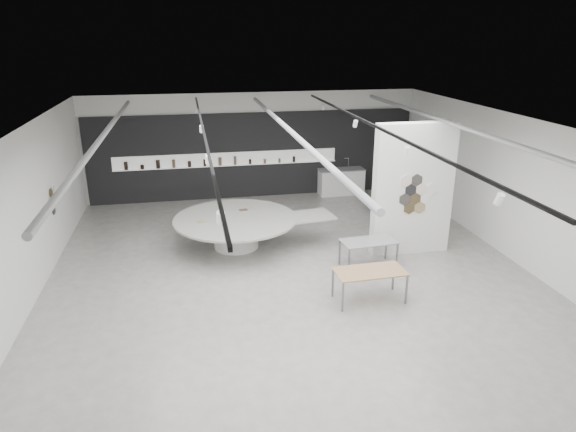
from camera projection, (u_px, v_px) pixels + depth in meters
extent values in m
cube|color=#A19D98|center=(293.00, 278.00, 12.83)|extent=(12.00, 14.00, 0.01)
cube|color=silver|center=(293.00, 126.00, 11.54)|extent=(12.00, 14.00, 0.01)
cube|color=white|center=(254.00, 145.00, 18.66)|extent=(12.00, 0.01, 3.80)
cube|color=white|center=(420.00, 402.00, 5.72)|extent=(12.00, 0.01, 3.80)
cube|color=white|center=(520.00, 191.00, 13.28)|extent=(0.01, 14.00, 3.80)
cube|color=white|center=(22.00, 223.00, 11.10)|extent=(0.01, 14.00, 3.80)
cylinder|color=#939396|center=(102.00, 136.00, 11.30)|extent=(0.12, 12.00, 0.12)
cylinder|color=#939396|center=(289.00, 130.00, 12.07)|extent=(0.12, 12.00, 0.12)
cylinder|color=#939396|center=(453.00, 124.00, 12.83)|extent=(0.12, 12.00, 0.12)
cube|color=black|center=(204.00, 133.00, 11.22)|extent=(0.05, 13.00, 0.06)
cylinder|color=white|center=(221.00, 217.00, 6.66)|extent=(0.11, 0.18, 0.21)
cylinder|color=white|center=(208.00, 159.00, 9.71)|extent=(0.11, 0.18, 0.21)
cylinder|color=white|center=(202.00, 129.00, 12.75)|extent=(0.11, 0.18, 0.21)
cylinder|color=white|center=(198.00, 110.00, 15.80)|extent=(0.11, 0.18, 0.21)
cube|color=black|center=(377.00, 127.00, 11.94)|extent=(0.05, 13.00, 0.06)
cylinder|color=white|center=(499.00, 199.00, 7.39)|extent=(0.11, 0.18, 0.21)
cylinder|color=white|center=(406.00, 150.00, 10.43)|extent=(0.11, 0.18, 0.21)
cylinder|color=white|center=(355.00, 124.00, 13.48)|extent=(0.11, 0.18, 0.21)
cylinder|color=white|center=(323.00, 107.00, 16.53)|extent=(0.11, 0.18, 0.21)
cylinder|color=black|center=(54.00, 210.00, 13.60)|extent=(0.03, 0.28, 0.28)
cylinder|color=silver|center=(56.00, 207.00, 13.84)|extent=(0.03, 0.28, 0.28)
cylinder|color=black|center=(54.00, 200.00, 13.64)|extent=(0.03, 0.28, 0.28)
cylinder|color=#99855D|center=(51.00, 203.00, 13.40)|extent=(0.03, 0.28, 0.28)
cylinder|color=#4D4026|center=(51.00, 193.00, 13.44)|extent=(0.03, 0.28, 0.28)
cylinder|color=white|center=(53.00, 190.00, 13.68)|extent=(0.03, 0.28, 0.28)
cube|color=black|center=(255.00, 155.00, 18.71)|extent=(11.80, 0.10, 3.10)
cube|color=white|center=(227.00, 159.00, 18.49)|extent=(8.00, 0.06, 0.46)
cube|color=white|center=(228.00, 165.00, 18.51)|extent=(8.00, 0.18, 0.02)
cylinder|color=black|center=(126.00, 166.00, 17.82)|extent=(0.13, 0.13, 0.29)
cylinder|color=black|center=(142.00, 167.00, 17.94)|extent=(0.13, 0.13, 0.15)
cylinder|color=black|center=(158.00, 164.00, 18.01)|extent=(0.14, 0.14, 0.30)
cylinder|color=brown|center=(174.00, 163.00, 18.11)|extent=(0.12, 0.12, 0.29)
cylinder|color=black|center=(189.00, 164.00, 18.23)|extent=(0.12, 0.12, 0.21)
cylinder|color=black|center=(205.00, 163.00, 18.32)|extent=(0.10, 0.10, 0.25)
cylinder|color=brown|center=(220.00, 161.00, 18.41)|extent=(0.12, 0.12, 0.30)
cylinder|color=brown|center=(235.00, 160.00, 18.50)|extent=(0.10, 0.10, 0.31)
cylinder|color=black|center=(250.00, 162.00, 18.63)|extent=(0.09, 0.09, 0.17)
cylinder|color=brown|center=(265.00, 161.00, 18.73)|extent=(0.10, 0.10, 0.16)
cylinder|color=brown|center=(279.00, 161.00, 18.83)|extent=(0.09, 0.09, 0.15)
cylinder|color=black|center=(294.00, 159.00, 18.92)|extent=(0.09, 0.09, 0.21)
cube|color=white|center=(413.00, 190.00, 13.78)|extent=(2.20, 0.35, 3.60)
cylinder|color=#4D4026|center=(415.00, 199.00, 13.67)|extent=(0.34, 0.03, 0.34)
cylinder|color=white|center=(426.00, 198.00, 13.73)|extent=(0.34, 0.03, 0.34)
cylinder|color=black|center=(405.00, 199.00, 13.62)|extent=(0.34, 0.03, 0.34)
cylinder|color=silver|center=(421.00, 189.00, 13.61)|extent=(0.34, 0.03, 0.34)
cylinder|color=black|center=(411.00, 190.00, 13.56)|extent=(0.34, 0.03, 0.34)
cylinder|color=#99855D|center=(420.00, 208.00, 13.79)|extent=(0.34, 0.03, 0.34)
cylinder|color=#4D4026|center=(409.00, 208.00, 13.73)|extent=(0.34, 0.03, 0.34)
cylinder|color=white|center=(432.00, 189.00, 13.67)|extent=(0.34, 0.03, 0.34)
cylinder|color=black|center=(417.00, 180.00, 13.50)|extent=(0.34, 0.03, 0.34)
cylinder|color=silver|center=(406.00, 181.00, 13.44)|extent=(0.34, 0.03, 0.34)
cylinder|color=white|center=(236.00, 233.00, 14.54)|extent=(1.43, 1.43, 0.82)
cylinder|color=#A1A098|center=(235.00, 219.00, 14.39)|extent=(3.95, 3.95, 0.06)
cube|color=#A1A098|center=(306.00, 216.00, 14.57)|extent=(1.67, 1.18, 0.05)
cube|color=#99855D|center=(201.00, 222.00, 14.07)|extent=(0.26, 0.21, 0.01)
cube|color=#4D4026|center=(243.00, 210.00, 15.01)|extent=(0.26, 0.21, 0.01)
cube|color=#A98257|center=(370.00, 271.00, 11.51)|extent=(1.61, 0.84, 0.03)
cube|color=slate|center=(343.00, 297.00, 11.15)|extent=(0.04, 0.04, 0.71)
cube|color=slate|center=(333.00, 283.00, 11.80)|extent=(0.04, 0.04, 0.71)
cube|color=slate|center=(406.00, 290.00, 11.47)|extent=(0.04, 0.04, 0.71)
cube|color=slate|center=(393.00, 276.00, 12.12)|extent=(0.04, 0.04, 0.71)
cube|color=gray|center=(369.00, 241.00, 13.20)|extent=(1.47, 0.82, 0.03)
cube|color=slate|center=(349.00, 262.00, 12.87)|extent=(0.04, 0.04, 0.70)
cube|color=slate|center=(340.00, 252.00, 13.43)|extent=(0.04, 0.04, 0.70)
cube|color=slate|center=(397.00, 256.00, 13.21)|extent=(0.04, 0.04, 0.70)
cube|color=slate|center=(386.00, 247.00, 13.78)|extent=(0.04, 0.04, 0.70)
cube|color=white|center=(341.00, 182.00, 19.30)|extent=(1.69, 0.67, 0.94)
cube|color=gray|center=(342.00, 169.00, 19.14)|extent=(1.73, 0.71, 0.03)
cylinder|color=silver|center=(348.00, 163.00, 19.28)|extent=(0.03, 0.03, 0.38)
cylinder|color=silver|center=(346.00, 158.00, 19.20)|extent=(0.17, 0.03, 0.03)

